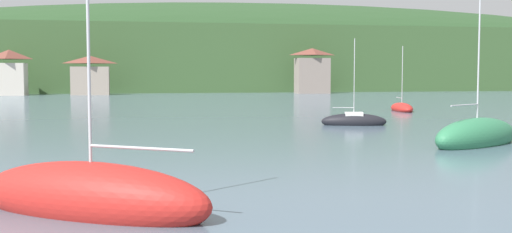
{
  "coord_description": "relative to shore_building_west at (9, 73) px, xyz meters",
  "views": [
    {
      "loc": [
        -5.56,
        23.57,
        3.57
      ],
      "look_at": [
        0.0,
        51.7,
        1.55
      ],
      "focal_mm": 43.43,
      "sensor_mm": 36.0,
      "label": 1
    }
  ],
  "objects": [
    {
      "name": "sailboat_far_1",
      "position": [
        34.23,
        -64.56,
        -3.25
      ],
      "size": [
        4.62,
        2.42,
        6.22
      ],
      "rotation": [
        0.0,
        0.0,
        6.02
      ],
      "color": "black",
      "rests_on": "ground_plane"
    },
    {
      "name": "wooded_hillside",
      "position": [
        40.49,
        34.85,
        1.69
      ],
      "size": [
        352.0,
        50.01,
        31.3
      ],
      "color": "#38562D",
      "rests_on": "ground_plane"
    },
    {
      "name": "shore_building_central",
      "position": [
        50.07,
        -0.42,
        0.29
      ],
      "size": [
        5.94,
        3.61,
        7.88
      ],
      "color": "gray",
      "rests_on": "ground_plane"
    },
    {
      "name": "shore_building_west",
      "position": [
        0.0,
        0.0,
        0.0
      ],
      "size": [
        5.24,
        4.49,
        7.29
      ],
      "color": "beige",
      "rests_on": "ground_plane"
    },
    {
      "name": "sailboat_near_4",
      "position": [
        18.38,
        -88.7,
        -3.12
      ],
      "size": [
        6.72,
        5.33,
        8.33
      ],
      "rotation": [
        0.0,
        0.0,
        2.56
      ],
      "color": "red",
      "rests_on": "ground_plane"
    },
    {
      "name": "sailboat_mid_3",
      "position": [
        36.12,
        -76.89,
        -3.1
      ],
      "size": [
        6.8,
        5.09,
        10.55
      ],
      "rotation": [
        0.0,
        0.0,
        0.52
      ],
      "color": "#2D754C",
      "rests_on": "ground_plane"
    },
    {
      "name": "shore_building_westcentral",
      "position": [
        12.52,
        -0.38,
        -0.45
      ],
      "size": [
        6.32,
        3.7,
        6.37
      ],
      "color": "gray",
      "rests_on": "ground_plane"
    },
    {
      "name": "sailboat_far_6",
      "position": [
        44.21,
        -50.33,
        -3.29
      ],
      "size": [
        2.55,
        5.37,
        6.39
      ],
      "rotation": [
        0.0,
        0.0,
        4.53
      ],
      "color": "red",
      "rests_on": "ground_plane"
    }
  ]
}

